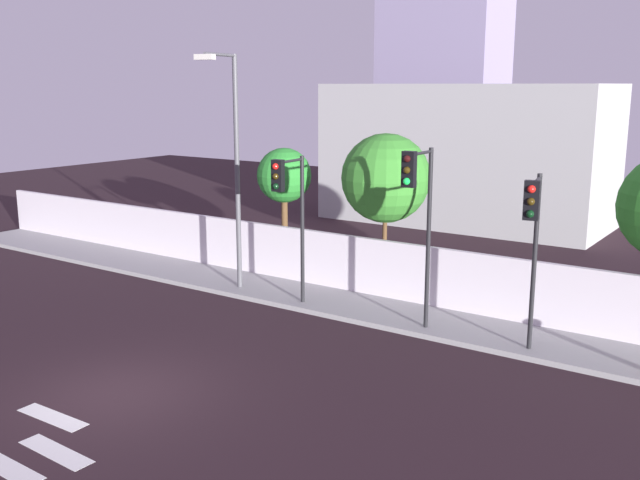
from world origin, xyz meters
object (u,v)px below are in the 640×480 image
Objects in this scene: traffic_light_center at (289,199)px; roadside_tree_midleft at (386,178)px; traffic_light_left at (533,227)px; traffic_light_right at (418,202)px; roadside_tree_leftmost at (284,176)px; street_lamp_curbside at (233,155)px.

roadside_tree_midleft is at bearing 71.66° from traffic_light_center.
traffic_light_right reaches higher than traffic_light_left.
roadside_tree_leftmost is at bearing 153.51° from traffic_light_right.
roadside_tree_leftmost is (-10.11, 3.61, 0.11)m from traffic_light_left.
traffic_light_right is at bearing 178.25° from traffic_light_left.
roadside_tree_leftmost is at bearing 180.00° from roadside_tree_midleft.
street_lamp_curbside is at bearing 174.67° from traffic_light_right.
roadside_tree_midleft reaches higher than traffic_light_left.
traffic_light_center is 0.86× the size of roadside_tree_midleft.
roadside_tree_midleft is at bearing 0.00° from roadside_tree_leftmost.
roadside_tree_midleft is at bearing 36.34° from street_lamp_curbside.
traffic_light_right reaches higher than roadside_tree_leftmost.
roadside_tree_leftmost is (-2.91, 3.57, 0.09)m from traffic_light_center.
traffic_light_right is 1.09× the size of roadside_tree_leftmost.
street_lamp_curbside is at bearing -86.34° from roadside_tree_leftmost.
traffic_light_center is at bearing -179.33° from traffic_light_right.
traffic_light_right is 0.95× the size of roadside_tree_midleft.
traffic_light_center reaches higher than traffic_light_left.
traffic_light_center is 3.01m from street_lamp_curbside.
traffic_light_right is at bearing -26.49° from roadside_tree_leftmost.
street_lamp_curbside is (-9.93, 0.73, 1.10)m from traffic_light_left.
traffic_light_left is 10.01m from street_lamp_curbside.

